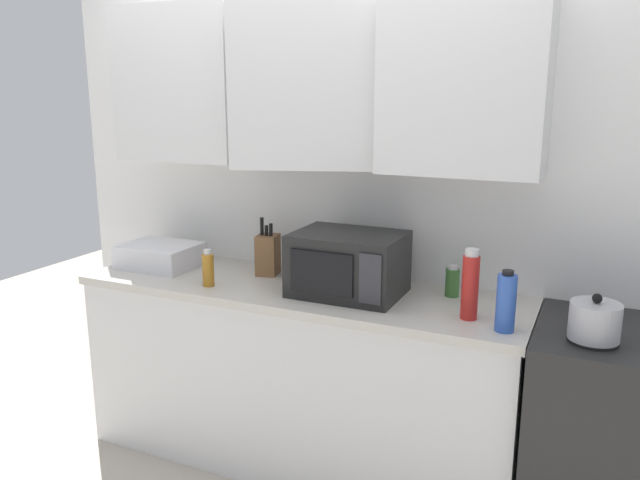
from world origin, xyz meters
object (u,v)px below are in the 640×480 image
dish_rack (160,255)px  bottle_amber_vinegar (208,269)px  microwave (348,264)px  stove_range (630,444)px  knife_block (268,254)px  bottle_blue_cleaner (506,302)px  kettle (595,321)px  bottle_green_oil (452,282)px  bottle_red_sauce (470,285)px

dish_rack → bottle_amber_vinegar: bearing=-22.6°
microwave → stove_range: bearing=-0.4°
knife_block → bottle_blue_cleaner: knife_block is taller
knife_block → bottle_blue_cleaner: size_ratio=1.20×
bottle_blue_cleaner → bottle_amber_vinegar: (-1.36, 0.01, -0.03)m
kettle → bottle_blue_cleaner: size_ratio=0.75×
kettle → microwave: (-1.03, 0.15, 0.06)m
stove_range → bottle_green_oil: (-0.76, 0.17, 0.52)m
kettle → bottle_green_oil: bearing=152.2°
stove_range → bottle_blue_cleaner: size_ratio=3.79×
stove_range → bottle_blue_cleaner: 0.76m
stove_range → bottle_green_oil: bottle_green_oil is taller
bottle_green_oil → bottle_red_sauce: bottle_red_sauce is taller
knife_block → bottle_red_sauce: size_ratio=1.00×
knife_block → bottle_red_sauce: 1.07m
knife_block → bottle_amber_vinegar: bearing=-118.7°
microwave → bottle_amber_vinegar: microwave is taller
stove_range → kettle: bearing=-140.5°
stove_range → knife_block: knife_block is taller
bottle_red_sauce → bottle_blue_cleaner: size_ratio=1.20×
stove_range → microwave: bearing=179.6°
stove_range → microwave: (-1.20, 0.01, 0.59)m
bottle_red_sauce → bottle_blue_cleaner: 0.17m
stove_range → knife_block: 1.77m
kettle → bottle_amber_vinegar: bearing=-179.5°
dish_rack → bottle_blue_cleaner: 1.79m
bottle_blue_cleaner → dish_rack: bearing=174.1°
bottle_green_oil → microwave: bearing=-159.4°
bottle_green_oil → bottle_amber_vinegar: (-1.08, -0.33, 0.02)m
kettle → bottle_green_oil: 0.67m
bottle_amber_vinegar → microwave: bearing=14.3°
microwave → bottle_green_oil: bearing=20.6°
stove_range → kettle: size_ratio=5.04×
knife_block → bottle_green_oil: 0.92m
kettle → microwave: microwave is taller
bottle_blue_cleaner → bottle_amber_vinegar: bearing=179.7°
knife_block → bottle_red_sauce: bearing=-11.9°
stove_range → dish_rack: size_ratio=2.40×
knife_block → dish_rack: bearing=-168.8°
kettle → bottle_blue_cleaner: (-0.31, -0.02, 0.03)m
dish_rack → bottle_green_oil: bearing=5.8°
bottle_red_sauce → dish_rack: bearing=176.3°
microwave → bottle_blue_cleaner: microwave is taller
bottle_green_oil → bottle_blue_cleaner: (0.28, -0.33, 0.05)m
microwave → dish_rack: microwave is taller
bottle_red_sauce → knife_block: bearing=168.1°
bottle_green_oil → bottle_amber_vinegar: 1.12m
stove_range → bottle_red_sauce: 0.87m
kettle → microwave: 1.04m
bottle_blue_cleaner → kettle: bearing=4.1°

